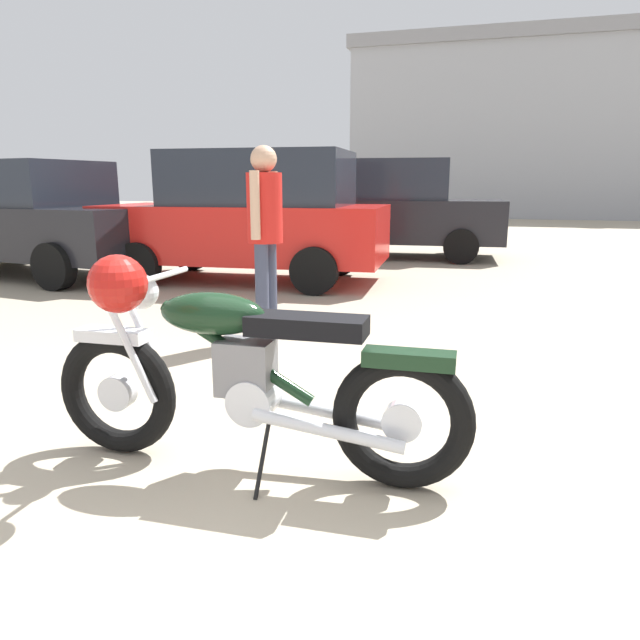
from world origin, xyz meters
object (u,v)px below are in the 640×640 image
object	(u,v)px
bystander	(265,224)
pale_sedan_back	(249,216)
vintage_motorcycle	(237,372)
red_hatchback_near	(391,207)
dark_sedan_left	(32,219)

from	to	relation	value
bystander	pale_sedan_back	distance (m)	3.28
pale_sedan_back	bystander	bearing A→B (deg)	111.72
vintage_motorcycle	red_hatchback_near	bearing A→B (deg)	-86.69
vintage_motorcycle	red_hatchback_near	distance (m)	8.70
red_hatchback_near	dark_sedan_left	world-z (taller)	red_hatchback_near
bystander	red_hatchback_near	world-z (taller)	red_hatchback_near
bystander	red_hatchback_near	distance (m)	6.38
vintage_motorcycle	dark_sedan_left	world-z (taller)	dark_sedan_left
dark_sedan_left	pale_sedan_back	bearing A→B (deg)	14.06
bystander	dark_sedan_left	world-z (taller)	dark_sedan_left
vintage_motorcycle	bystander	bearing A→B (deg)	-73.43
pale_sedan_back	vintage_motorcycle	bearing A→B (deg)	108.70
pale_sedan_back	dark_sedan_left	size ratio (longest dim) A/B	0.89
bystander	red_hatchback_near	bearing A→B (deg)	-87.72
bystander	pale_sedan_back	bearing A→B (deg)	-62.35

